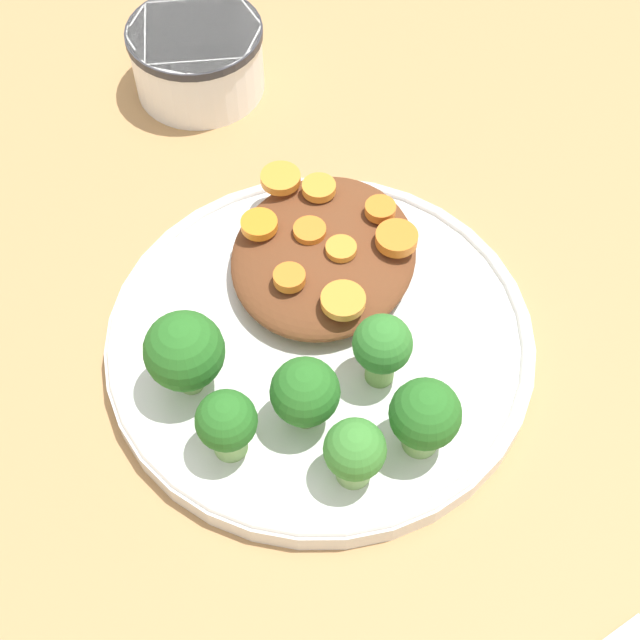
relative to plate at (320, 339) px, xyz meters
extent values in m
plane|color=tan|center=(0.00, 0.00, -0.01)|extent=(4.00, 4.00, 0.00)
cylinder|color=silver|center=(0.00, 0.00, 0.00)|extent=(0.25, 0.25, 0.01)
torus|color=silver|center=(0.00, 0.00, 0.00)|extent=(0.25, 0.25, 0.01)
cylinder|color=white|center=(0.20, 0.15, 0.02)|extent=(0.10, 0.10, 0.05)
cylinder|color=#333338|center=(0.20, 0.15, 0.04)|extent=(0.10, 0.10, 0.01)
cylinder|color=white|center=(0.20, 0.15, 0.03)|extent=(0.08, 0.08, 0.01)
ellipsoid|color=brown|center=(0.05, 0.01, 0.02)|extent=(0.13, 0.11, 0.03)
cylinder|color=#759E51|center=(-0.02, -0.04, 0.02)|extent=(0.02, 0.02, 0.02)
sphere|color=#337A2D|center=(-0.02, -0.04, 0.04)|extent=(0.03, 0.03, 0.03)
cylinder|color=#7FA85B|center=(-0.05, -0.07, 0.02)|extent=(0.02, 0.02, 0.02)
sphere|color=#286B23|center=(-0.05, -0.07, 0.04)|extent=(0.04, 0.04, 0.04)
cylinder|color=#7FA85B|center=(-0.08, -0.04, 0.01)|extent=(0.02, 0.02, 0.02)
sphere|color=#3D8433|center=(-0.08, -0.04, 0.03)|extent=(0.03, 0.03, 0.03)
cylinder|color=#7FA85B|center=(-0.06, -0.01, 0.01)|extent=(0.01, 0.01, 0.02)
sphere|color=#286B23|center=(-0.06, -0.01, 0.04)|extent=(0.04, 0.04, 0.04)
cylinder|color=#7FA85B|center=(-0.05, 0.06, 0.02)|extent=(0.01, 0.01, 0.02)
sphere|color=#286B23|center=(-0.05, 0.06, 0.04)|extent=(0.04, 0.04, 0.04)
cylinder|color=#7FA85B|center=(-0.08, 0.03, 0.02)|extent=(0.02, 0.02, 0.02)
sphere|color=#286B23|center=(-0.08, 0.03, 0.04)|extent=(0.03, 0.03, 0.03)
cylinder|color=orange|center=(0.01, -0.01, 0.03)|extent=(0.03, 0.03, 0.01)
cylinder|color=orange|center=(0.09, 0.03, 0.03)|extent=(0.02, 0.02, 0.01)
cylinder|color=orange|center=(0.08, -0.01, 0.03)|extent=(0.02, 0.02, 0.01)
cylinder|color=orange|center=(0.05, 0.02, 0.03)|extent=(0.02, 0.02, 0.00)
cylinder|color=orange|center=(0.01, 0.02, 0.03)|extent=(0.02, 0.02, 0.01)
cylinder|color=orange|center=(0.06, -0.03, 0.03)|extent=(0.03, 0.03, 0.01)
cylinder|color=orange|center=(0.09, 0.05, 0.03)|extent=(0.03, 0.03, 0.01)
cylinder|color=orange|center=(0.05, 0.05, 0.03)|extent=(0.02, 0.02, 0.01)
cylinder|color=orange|center=(0.04, 0.00, 0.03)|extent=(0.02, 0.02, 0.00)
camera|label=1|loc=(-0.28, -0.08, 0.44)|focal=50.00mm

